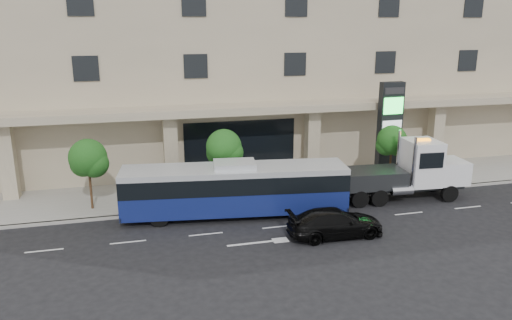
{
  "coord_description": "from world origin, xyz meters",
  "views": [
    {
      "loc": [
        -7.49,
        -25.77,
        10.78
      ],
      "look_at": [
        -0.36,
        2.0,
        2.9
      ],
      "focal_mm": 35.0,
      "sensor_mm": 36.0,
      "label": 1
    }
  ],
  "objects_px": {
    "city_bus": "(235,188)",
    "signage_pylon": "(389,130)",
    "tow_truck": "(408,172)",
    "black_sedan": "(335,223)"
  },
  "relations": [
    {
      "from": "tow_truck",
      "to": "black_sedan",
      "type": "bearing_deg",
      "value": -143.05
    },
    {
      "from": "city_bus",
      "to": "signage_pylon",
      "type": "height_order",
      "value": "signage_pylon"
    },
    {
      "from": "tow_truck",
      "to": "signage_pylon",
      "type": "distance_m",
      "value": 4.37
    },
    {
      "from": "tow_truck",
      "to": "signage_pylon",
      "type": "relative_size",
      "value": 1.38
    },
    {
      "from": "tow_truck",
      "to": "signage_pylon",
      "type": "height_order",
      "value": "signage_pylon"
    },
    {
      "from": "tow_truck",
      "to": "signage_pylon",
      "type": "bearing_deg",
      "value": 84.26
    },
    {
      "from": "black_sedan",
      "to": "signage_pylon",
      "type": "height_order",
      "value": "signage_pylon"
    },
    {
      "from": "city_bus",
      "to": "signage_pylon",
      "type": "xyz_separation_m",
      "value": [
        11.87,
        4.03,
        1.95
      ]
    },
    {
      "from": "city_bus",
      "to": "signage_pylon",
      "type": "distance_m",
      "value": 12.69
    },
    {
      "from": "city_bus",
      "to": "signage_pylon",
      "type": "bearing_deg",
      "value": 26.01
    }
  ]
}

